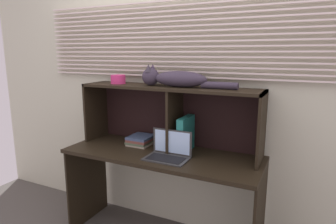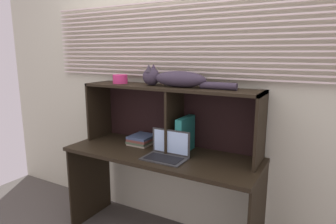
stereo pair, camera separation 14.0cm
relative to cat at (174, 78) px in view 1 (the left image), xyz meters
name	(u,v)px [view 1 (the left image)]	position (x,y,z in m)	size (l,w,h in m)	color
back_panel_with_blinds	(179,88)	(-0.05, 0.21, -0.10)	(4.40, 0.08, 2.50)	beige
desk	(161,170)	(-0.05, -0.12, -0.73)	(1.57, 0.58, 0.78)	black
hutch_shelf_unit	(171,106)	(-0.05, 0.04, -0.23)	(1.49, 0.32, 0.52)	black
cat	(174,78)	(0.00, 0.00, 0.00)	(0.78, 0.15, 0.17)	#372E3D
laptop	(169,152)	(0.05, -0.20, -0.54)	(0.32, 0.21, 0.20)	#313131
binder_upright	(186,134)	(0.10, 0.00, -0.44)	(0.06, 0.25, 0.28)	#20746B
book_stack	(141,140)	(-0.32, 0.00, -0.55)	(0.19, 0.22, 0.07)	gray
small_basket	(118,79)	(-0.53, 0.00, -0.03)	(0.13, 0.13, 0.07)	#D83274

